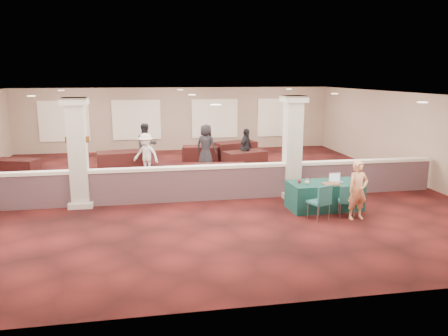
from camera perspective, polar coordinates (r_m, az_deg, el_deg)
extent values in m
plane|color=#4E1413|center=(15.09, -4.02, -2.65)|extent=(16.00, 16.00, 0.00)
cube|color=gray|center=(22.68, -6.26, 6.36)|extent=(16.00, 0.04, 3.20)
cube|color=gray|center=(7.05, 2.83, -6.35)|extent=(16.00, 0.04, 3.20)
cube|color=gray|center=(17.50, 23.00, 3.80)|extent=(0.04, 16.00, 3.20)
cube|color=silver|center=(14.61, -4.20, 9.58)|extent=(16.00, 16.00, 0.02)
cube|color=brown|center=(13.52, -3.36, -2.19)|extent=(15.60, 0.20, 1.00)
cube|color=white|center=(13.39, -3.39, 0.09)|extent=(15.60, 0.28, 0.10)
cube|color=beige|center=(13.35, -18.52, 1.85)|extent=(0.50, 0.50, 3.20)
cube|color=beige|center=(13.69, -18.09, -4.43)|extent=(0.70, 0.70, 0.16)
cube|color=beige|center=(13.19, -18.95, 8.27)|extent=(0.72, 0.72, 0.20)
cube|color=beige|center=(13.95, 8.92, 2.74)|extent=(0.50, 0.50, 3.20)
cube|color=beige|center=(14.28, 8.72, -3.29)|extent=(0.70, 0.70, 0.16)
cube|color=beige|center=(13.79, 9.12, 8.90)|extent=(0.72, 0.72, 0.20)
cylinder|color=brown|center=(13.34, -19.82, 3.49)|extent=(0.12, 0.12, 0.18)
cylinder|color=white|center=(13.34, -19.82, 3.49)|extent=(0.09, 0.09, 0.10)
cylinder|color=brown|center=(13.25, -17.43, 3.60)|extent=(0.12, 0.12, 0.18)
cylinder|color=white|center=(13.25, -17.43, 3.60)|extent=(0.09, 0.09, 0.10)
cube|color=#0F3A39|center=(13.02, 12.97, -3.52)|extent=(2.10, 1.11, 0.80)
cube|color=#1D5457|center=(12.48, 15.74, -4.16)|extent=(0.57, 0.57, 0.06)
cube|color=#1D5457|center=(12.22, 15.91, -3.33)|extent=(0.42, 0.18, 0.43)
cylinder|color=gray|center=(12.34, 14.92, -5.41)|extent=(0.03, 0.03, 0.41)
cylinder|color=gray|center=(12.39, 16.63, -5.45)|extent=(0.03, 0.03, 0.41)
cylinder|color=gray|center=(12.70, 14.75, -4.92)|extent=(0.03, 0.03, 0.41)
cylinder|color=gray|center=(12.74, 16.41, -4.95)|extent=(0.03, 0.03, 0.41)
cube|color=#1D5457|center=(12.03, 12.28, -4.40)|extent=(0.62, 0.62, 0.06)
cube|color=#1D5457|center=(11.80, 13.05, -3.43)|extent=(0.45, 0.21, 0.46)
cylinder|color=gray|center=(11.83, 12.15, -5.95)|extent=(0.03, 0.03, 0.44)
cylinder|color=gray|center=(12.09, 13.57, -5.63)|extent=(0.03, 0.03, 0.44)
cylinder|color=gray|center=(12.11, 10.88, -5.47)|extent=(0.03, 0.03, 0.44)
cylinder|color=gray|center=(12.37, 12.30, -5.16)|extent=(0.03, 0.03, 0.44)
imported|color=#FFB56E|center=(12.23, 17.07, -2.79)|extent=(0.62, 0.45, 1.60)
cube|color=black|center=(18.54, -25.49, 0.03)|extent=(1.82, 1.28, 0.67)
cube|color=black|center=(15.42, -0.47, -0.90)|extent=(1.86, 1.02, 0.73)
cube|color=black|center=(18.30, 2.76, 1.12)|extent=(1.92, 1.33, 0.71)
cube|color=black|center=(18.07, -13.04, 0.84)|extent=(2.12, 1.28, 0.81)
cube|color=black|center=(19.93, -3.11, 1.94)|extent=(1.72, 1.04, 0.65)
cube|color=black|center=(20.35, 1.43, 2.35)|extent=(2.14, 1.56, 0.78)
imported|color=black|center=(18.74, -10.10, 2.95)|extent=(0.96, 0.66, 1.83)
imported|color=silver|center=(17.13, -10.15, 1.77)|extent=(1.14, 0.96, 1.64)
imported|color=black|center=(18.34, 2.88, 2.62)|extent=(0.96, 1.04, 1.64)
imported|color=black|center=(18.41, -2.37, 2.92)|extent=(1.01, 0.89, 1.80)
cube|color=#BBBABF|center=(13.01, 14.46, -1.75)|extent=(0.37, 0.26, 0.02)
cube|color=#BBBABF|center=(13.09, 14.25, -1.07)|extent=(0.36, 0.03, 0.24)
cube|color=silver|center=(13.09, 14.26, -1.15)|extent=(0.33, 0.02, 0.21)
cube|color=#BD581E|center=(12.70, 13.79, -2.02)|extent=(0.45, 0.34, 0.03)
sphere|color=beige|center=(12.57, 10.80, -1.82)|extent=(0.12, 0.12, 0.12)
sphere|color=maroon|center=(12.65, 9.83, -1.71)|extent=(0.11, 0.11, 0.11)
sphere|color=#46474B|center=(12.82, 10.83, -1.56)|extent=(0.11, 0.11, 0.11)
cube|color=red|center=(12.97, 16.46, -1.92)|extent=(0.13, 0.04, 0.01)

